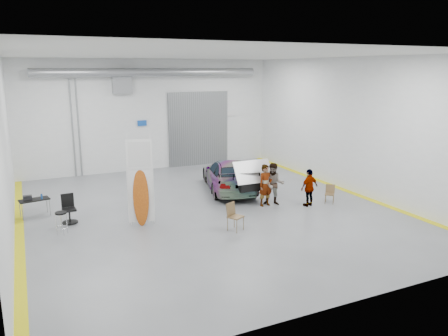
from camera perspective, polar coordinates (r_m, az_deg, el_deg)
name	(u,v)px	position (r m, az deg, el deg)	size (l,w,h in m)	color
ground	(208,209)	(17.52, -2.14, -5.44)	(16.00, 16.00, 0.00)	slate
room_shell	(192,103)	(18.83, -4.22, 8.51)	(14.02, 16.18, 6.01)	silver
sedan_car	(229,175)	(20.07, 0.65, -0.93)	(1.99, 4.89, 1.42)	silver
person_a	(266,185)	(17.85, 5.46, -2.24)	(0.63, 0.41, 1.73)	#91664F
person_b	(274,184)	(18.00, 6.54, -2.10)	(0.86, 0.66, 1.75)	teal
person_c	(309,188)	(18.08, 11.08, -2.53)	(0.90, 0.37, 1.55)	brown
surfboard_display	(142,189)	(15.73, -10.60, -2.70)	(0.92, 0.41, 3.31)	white
folding_chair_near	(235,222)	(15.26, 1.49, -7.06)	(0.61, 0.66, 0.97)	brown
folding_chair_far	(329,198)	(18.73, 13.59, -3.80)	(0.51, 0.58, 0.78)	brown
shop_stool	(62,223)	(15.86, -20.45, -6.78)	(0.40, 0.40, 0.79)	black
work_table	(32,199)	(18.04, -23.74, -3.78)	(1.15, 0.72, 0.87)	gray
office_chair	(69,211)	(16.89, -19.59, -5.27)	(0.56, 0.56, 1.05)	black
trunk_lid	(252,170)	(18.01, 3.67, -0.20)	(1.65, 1.00, 0.04)	silver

